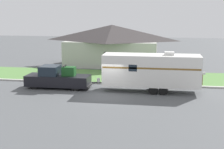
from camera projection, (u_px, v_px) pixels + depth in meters
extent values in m
plane|color=#515456|center=(107.00, 94.00, 26.18)|extent=(120.00, 120.00, 0.00)
cube|color=beige|center=(114.00, 84.00, 29.79)|extent=(80.00, 0.30, 0.14)
cube|color=#568442|center=(119.00, 76.00, 33.34)|extent=(80.00, 7.00, 0.03)
cube|color=#B2B2A8|center=(112.00, 53.00, 40.38)|extent=(11.45, 6.46, 3.19)
pyramid|color=#3D3838|center=(112.00, 33.00, 39.87)|extent=(12.37, 6.98, 1.99)
cube|color=#4C3828|center=(108.00, 61.00, 37.39)|extent=(1.00, 0.06, 2.10)
cylinder|color=black|center=(34.00, 85.00, 27.86)|extent=(0.81, 0.28, 0.81)
cylinder|color=black|center=(41.00, 81.00, 29.41)|extent=(0.81, 0.28, 0.81)
cylinder|color=black|center=(75.00, 86.00, 27.27)|extent=(0.81, 0.28, 0.81)
cylinder|color=black|center=(80.00, 82.00, 28.83)|extent=(0.81, 0.28, 0.81)
cube|color=black|center=(45.00, 80.00, 28.47)|extent=(3.19, 1.97, 0.95)
cube|color=#19232D|center=(50.00, 70.00, 28.21)|extent=(1.66, 1.81, 0.85)
cube|color=black|center=(75.00, 81.00, 28.03)|extent=(2.57, 1.97, 0.95)
cube|color=#333333|center=(90.00, 85.00, 27.90)|extent=(0.12, 1.77, 0.20)
cube|color=#194C1E|center=(69.00, 71.00, 27.94)|extent=(1.15, 0.83, 0.80)
cube|color=black|center=(65.00, 66.00, 27.91)|extent=(0.10, 0.91, 0.08)
cylinder|color=black|center=(153.00, 90.00, 26.05)|extent=(0.76, 0.22, 0.76)
cylinder|color=black|center=(154.00, 85.00, 27.98)|extent=(0.76, 0.22, 0.76)
cylinder|color=black|center=(163.00, 90.00, 25.92)|extent=(0.76, 0.22, 0.76)
cylinder|color=black|center=(163.00, 85.00, 27.85)|extent=(0.76, 0.22, 0.76)
cube|color=silver|center=(151.00, 70.00, 26.75)|extent=(8.26, 2.27, 2.66)
cube|color=brown|center=(151.00, 69.00, 25.58)|extent=(8.09, 0.01, 0.14)
cube|color=#383838|center=(98.00, 83.00, 27.73)|extent=(1.11, 0.12, 0.10)
cylinder|color=silver|center=(98.00, 80.00, 27.67)|extent=(0.28, 0.28, 0.36)
cube|color=silver|center=(169.00, 53.00, 26.24)|extent=(0.80, 0.68, 0.28)
cube|color=#19232D|center=(133.00, 68.00, 25.81)|extent=(0.70, 0.01, 0.56)
cylinder|color=brown|center=(202.00, 80.00, 29.15)|extent=(0.09, 0.09, 1.08)
cube|color=#B2B2B2|center=(203.00, 73.00, 29.02)|extent=(0.48, 0.20, 0.22)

